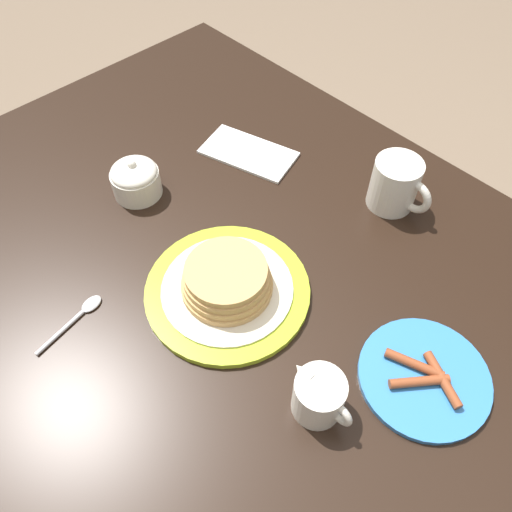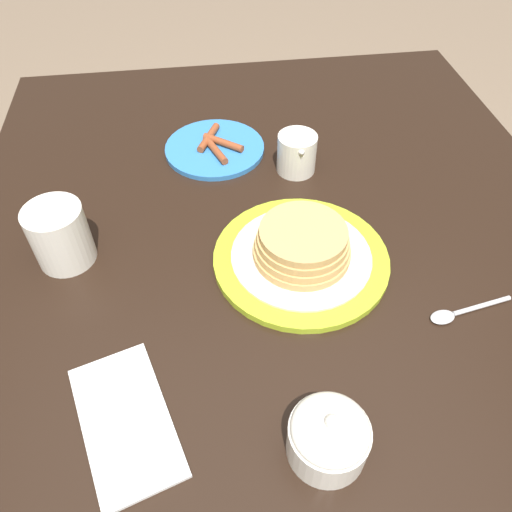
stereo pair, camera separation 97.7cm
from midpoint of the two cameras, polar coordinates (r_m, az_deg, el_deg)
The scene contains 9 objects.
ground_plane at distance 1.40m, azimuth 5.40°, elevation -36.37°, with size 8.00×8.00×0.00m, color #7A6651.
dining_table at distance 0.75m, azimuth 9.90°, elevation -35.30°, with size 1.38×1.04×0.75m.
pancake_plate at distance 0.62m, azimuth 11.82°, elevation -37.37°, with size 0.27×0.27×0.07m.
side_plate_bacon at distance 0.76m, azimuth 44.32°, elevation -41.90°, with size 0.19×0.19×0.02m.
coffee_mug at distance 0.74m, azimuth 34.64°, elevation -15.61°, with size 0.12×0.09×0.10m.
creamer_pitcher at distance 0.67m, azimuth 33.38°, elevation -50.82°, with size 0.11×0.07×0.08m.
sugar_bowl at distance 0.65m, azimuth -7.40°, elevation -16.55°, with size 0.09×0.09×0.08m.
napkin at distance 0.73m, azimuth 10.58°, elevation -9.09°, with size 0.21×0.15×0.01m.
spoon at distance 0.65m, azimuth -15.94°, elevation -40.82°, with size 0.04×0.13×0.01m.
Camera 1 is at (0.38, -0.30, 1.45)m, focal length 35.00 mm.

